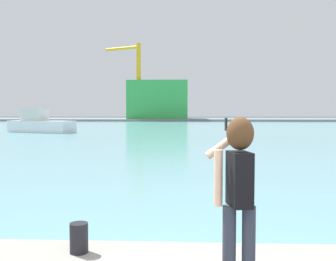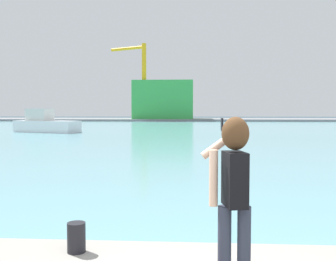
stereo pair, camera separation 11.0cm
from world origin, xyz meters
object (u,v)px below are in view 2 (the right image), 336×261
warehouse_left (164,100)px  port_crane (141,74)px  harbor_bollard (76,237)px  person_photographer (233,182)px  boat_moored (45,124)px

warehouse_left → port_crane: size_ratio=0.81×
harbor_bollard → port_crane: bearing=97.2°
person_photographer → boat_moored: (-16.28, 36.98, -0.64)m
person_photographer → boat_moored: size_ratio=0.22×
person_photographer → warehouse_left: bearing=-5.6°
port_crane → boat_moored: bearing=-94.6°
port_crane → warehouse_left: bearing=41.9°
harbor_bollard → boat_moored: boat_moored is taller
person_photographer → harbor_bollard: bearing=56.6°
harbor_bollard → port_crane: port_crane is taller
boat_moored → harbor_bollard: bearing=-47.7°
port_crane → harbor_bollard: bearing=-82.8°
person_photographer → harbor_bollard: size_ratio=4.59×
person_photographer → boat_moored: 40.41m
harbor_bollard → warehouse_left: bearing=93.6°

